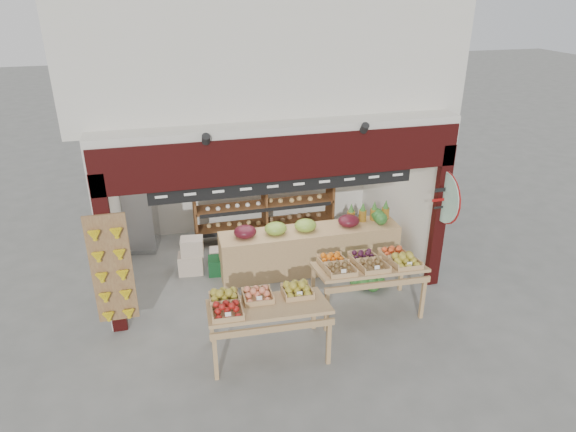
% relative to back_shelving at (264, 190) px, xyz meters
% --- Properties ---
extents(ground, '(60.00, 60.00, 0.00)m').
position_rel_back_shelving_xyz_m(ground, '(-0.18, -1.53, -1.11)').
color(ground, '#63635E').
rests_on(ground, ground).
extents(shop_structure, '(6.36, 5.12, 5.40)m').
position_rel_back_shelving_xyz_m(shop_structure, '(-0.18, 0.08, 2.81)').
color(shop_structure, beige).
rests_on(shop_structure, ground).
extents(banana_board, '(0.60, 0.15, 1.80)m').
position_rel_back_shelving_xyz_m(banana_board, '(-2.91, -2.70, 0.01)').
color(banana_board, olive).
rests_on(banana_board, ground).
extents(gift_sign, '(0.04, 0.93, 0.92)m').
position_rel_back_shelving_xyz_m(gift_sign, '(2.57, -2.67, 0.64)').
color(gift_sign, '#AFDCBE').
rests_on(gift_sign, ground).
extents(back_shelving, '(2.98, 0.49, 1.84)m').
position_rel_back_shelving_xyz_m(back_shelving, '(0.00, 0.00, 0.00)').
color(back_shelving, brown).
rests_on(back_shelving, ground).
extents(refrigerator, '(0.77, 0.77, 1.69)m').
position_rel_back_shelving_xyz_m(refrigerator, '(-2.58, 0.18, -0.27)').
color(refrigerator, '#ABAEB2').
rests_on(refrigerator, ground).
extents(cardboard_stack, '(1.04, 0.76, 0.72)m').
position_rel_back_shelving_xyz_m(cardboard_stack, '(-1.43, -1.09, -0.85)').
color(cardboard_stack, beige).
rests_on(cardboard_stack, ground).
extents(mid_counter, '(3.41, 0.72, 1.07)m').
position_rel_back_shelving_xyz_m(mid_counter, '(0.53, -1.55, -0.64)').
color(mid_counter, tan).
rests_on(mid_counter, ground).
extents(display_table_left, '(1.78, 1.05, 1.09)m').
position_rel_back_shelving_xyz_m(display_table_left, '(-0.88, -3.66, -0.27)').
color(display_table_left, tan).
rests_on(display_table_left, ground).
extents(display_table_right, '(1.79, 1.05, 1.09)m').
position_rel_back_shelving_xyz_m(display_table_right, '(1.07, -3.05, -0.24)').
color(display_table_right, tan).
rests_on(display_table_right, ground).
extents(watermelon_pile, '(0.67, 0.65, 0.49)m').
position_rel_back_shelving_xyz_m(watermelon_pile, '(1.39, -2.35, -0.93)').
color(watermelon_pile, '#1A4F1B').
rests_on(watermelon_pile, ground).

